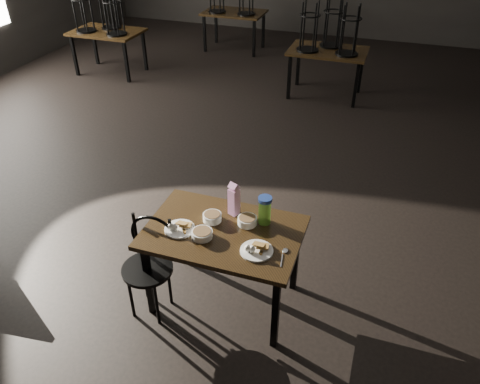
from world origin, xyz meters
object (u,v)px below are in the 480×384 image
(water_bottle, at_px, (265,210))
(bentwood_chair, at_px, (150,259))
(main_table, at_px, (223,238))
(juice_carton, at_px, (234,200))

(water_bottle, height_order, bentwood_chair, water_bottle)
(bentwood_chair, bearing_deg, main_table, 19.99)
(main_table, xyz_separation_m, bentwood_chair, (-0.53, -0.24, -0.17))
(water_bottle, bearing_deg, bentwood_chair, -151.64)
(main_table, distance_m, water_bottle, 0.39)
(main_table, height_order, bentwood_chair, bentwood_chair)
(water_bottle, relative_size, bentwood_chair, 0.28)
(water_bottle, bearing_deg, juice_carton, 172.52)
(juice_carton, height_order, bentwood_chair, juice_carton)
(juice_carton, distance_m, water_bottle, 0.27)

